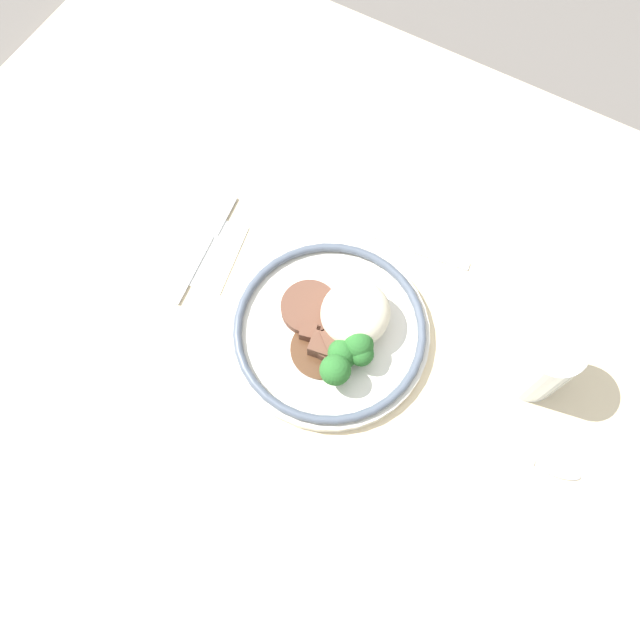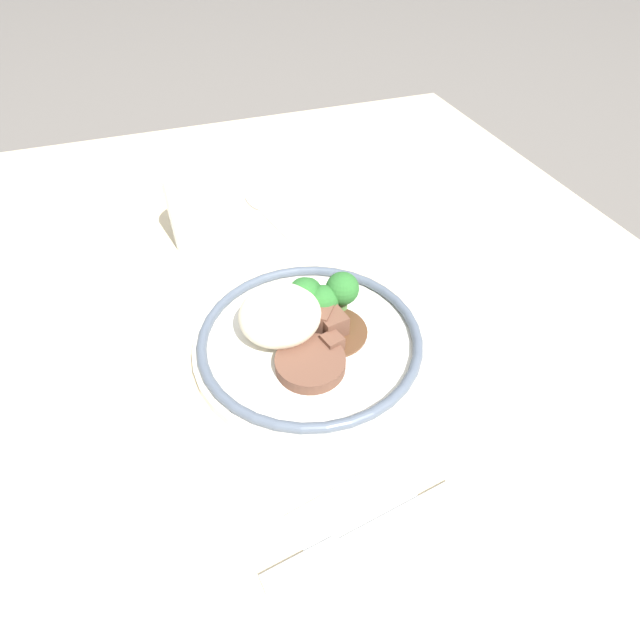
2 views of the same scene
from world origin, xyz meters
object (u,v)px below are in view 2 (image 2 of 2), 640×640
at_px(juice_glass, 197,214).
at_px(knife, 158,368).
at_px(plate, 309,332).
at_px(fork, 344,541).
at_px(spoon, 259,208).

height_order(juice_glass, knife, juice_glass).
relative_size(juice_glass, knife, 0.55).
bearing_deg(plate, fork, 168.77).
height_order(plate, knife, plate).
bearing_deg(spoon, plate, 164.01).
relative_size(knife, spoon, 1.32).
bearing_deg(fork, spoon, -105.00).
relative_size(plate, knife, 1.32).
xyz_separation_m(knife, spoon, (0.30, -0.20, 0.00)).
xyz_separation_m(plate, juice_glass, (0.26, 0.08, 0.03)).
xyz_separation_m(juice_glass, spoon, (0.07, -0.11, -0.05)).
bearing_deg(fork, plate, -109.39).
xyz_separation_m(juice_glass, knife, (-0.23, 0.09, -0.05)).
height_order(plate, juice_glass, juice_glass).
height_order(juice_glass, fork, juice_glass).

